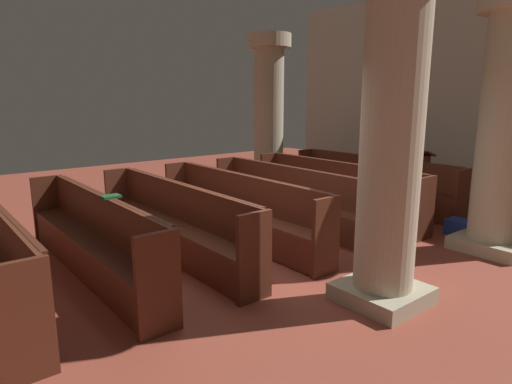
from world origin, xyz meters
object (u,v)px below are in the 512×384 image
at_px(pew_row_3, 238,206).
at_px(pillar_far_side, 269,111).
at_px(lectern, 419,179).
at_px(pew_row_2, 291,196).
at_px(pew_row_1, 335,188).
at_px(pew_row_4, 173,218).
at_px(pillar_aisle_rear, 392,129).
at_px(kneeler_box_blue, 461,228).
at_px(pew_row_5, 92,234).
at_px(hymn_book, 111,197).
at_px(pillar_aisle_side, 506,120).
at_px(pew_row_0, 372,181).

bearing_deg(pew_row_3, pillar_far_side, 132.64).
bearing_deg(pew_row_3, lectern, 86.85).
bearing_deg(pew_row_2, pew_row_1, 90.00).
distance_m(pew_row_4, pillar_aisle_rear, 3.16).
distance_m(pew_row_1, pew_row_2, 1.11).
bearing_deg(pillar_far_side, pillar_aisle_rear, -28.94).
xyz_separation_m(pew_row_4, kneeler_box_blue, (2.08, 3.96, -0.40)).
height_order(pew_row_4, kneeler_box_blue, pew_row_4).
height_order(pew_row_5, hymn_book, hymn_book).
xyz_separation_m(pillar_aisle_rear, kneeler_box_blue, (-0.60, 2.94, -1.71)).
bearing_deg(pew_row_3, pillar_aisle_side, 43.46).
height_order(pew_row_4, hymn_book, hymn_book).
height_order(pew_row_3, pew_row_5, same).
bearing_deg(pew_row_5, lectern, 87.87).
xyz_separation_m(pillar_aisle_side, kneeler_box_blue, (-0.60, 0.31, -1.71)).
bearing_deg(hymn_book, pew_row_1, 93.04).
bearing_deg(pew_row_2, kneeler_box_blue, 40.03).
bearing_deg(pew_row_4, pillar_aisle_side, 53.69).
relative_size(pew_row_1, pew_row_3, 1.00).
xyz_separation_m(pew_row_3, pew_row_4, (0.00, -1.11, 0.00)).
distance_m(pew_row_5, pillar_aisle_side, 5.62).
distance_m(pew_row_0, pillar_aisle_rear, 4.53).
bearing_deg(pew_row_3, kneeler_box_blue, 53.93).
bearing_deg(kneeler_box_blue, pillar_far_side, 179.97).
height_order(pew_row_2, pew_row_5, same).
relative_size(pew_row_5, pillar_aisle_side, 1.05).
distance_m(pew_row_4, pillar_far_side, 4.94).
distance_m(pew_row_3, kneeler_box_blue, 3.55).
bearing_deg(lectern, hymn_book, -90.24).
height_order(pillar_aisle_side, hymn_book, pillar_aisle_side).
distance_m(pillar_far_side, lectern, 3.65).
bearing_deg(pew_row_1, pillar_aisle_side, 6.90).
xyz_separation_m(pew_row_4, pew_row_5, (0.00, -1.11, 0.00)).
bearing_deg(pew_row_4, pew_row_2, 90.00).
distance_m(pew_row_2, lectern, 3.52).
relative_size(pew_row_0, pew_row_5, 1.00).
distance_m(pew_row_4, hymn_book, 1.07).
bearing_deg(pillar_aisle_rear, kneeler_box_blue, 101.58).
distance_m(pew_row_2, pillar_aisle_rear, 3.21).
xyz_separation_m(pew_row_4, lectern, (0.25, 5.72, -0.07)).
distance_m(pillar_aisle_side, pillar_far_side, 5.32).
height_order(pew_row_3, pillar_aisle_side, pillar_aisle_side).
xyz_separation_m(pew_row_0, pillar_aisle_side, (2.68, -0.78, 1.32)).
height_order(pew_row_1, pew_row_3, same).
bearing_deg(pew_row_2, pew_row_3, -90.00).
distance_m(pew_row_2, pew_row_3, 1.11).
bearing_deg(pillar_aisle_side, pew_row_2, -151.89).
bearing_deg(pillar_aisle_side, pew_row_4, -126.31).
xyz_separation_m(pew_row_2, pew_row_4, (0.00, -2.22, 0.00)).
distance_m(pew_row_0, hymn_book, 5.39).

